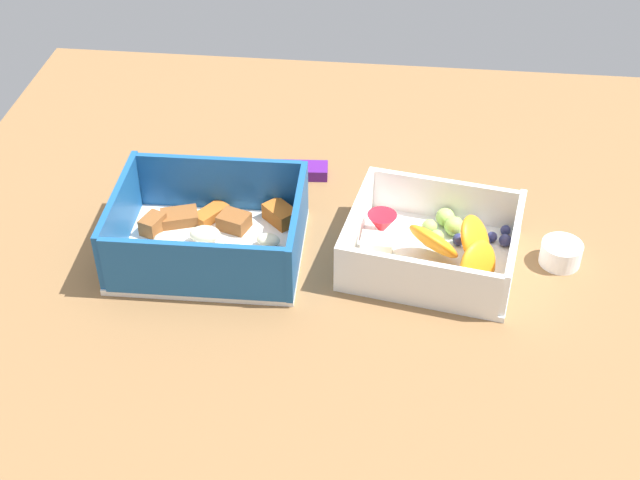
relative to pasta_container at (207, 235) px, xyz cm
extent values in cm
cube|color=brown|center=(11.01, 0.02, -3.01)|extent=(80.00, 80.00, 2.00)
cube|color=white|center=(0.18, -0.09, -1.71)|extent=(17.52, 14.19, 0.60)
cube|color=#19518C|center=(-8.12, -0.28, 1.46)|extent=(0.91, 13.81, 5.73)
cube|color=#19518C|center=(8.49, 0.09, 1.46)|extent=(0.91, 13.81, 5.73)
cube|color=#19518C|center=(0.04, 6.51, 1.46)|extent=(16.02, 0.96, 5.73)
cube|color=#19518C|center=(0.33, -6.69, 1.46)|extent=(16.02, 0.96, 5.73)
ellipsoid|color=beige|center=(-6.23, -4.94, -0.45)|extent=(2.86, 3.26, 1.36)
ellipsoid|color=beige|center=(-0.81, -4.79, -0.51)|extent=(2.68, 1.97, 1.28)
ellipsoid|color=beige|center=(-3.24, -4.49, -0.59)|extent=(2.83, 2.72, 1.16)
ellipsoid|color=beige|center=(2.32, -0.99, -0.67)|extent=(2.25, 2.53, 1.05)
ellipsoid|color=beige|center=(1.40, -4.77, -0.63)|extent=(2.51, 2.72, 1.11)
ellipsoid|color=beige|center=(-0.39, 0.63, -0.38)|extent=(3.04, 2.21, 1.46)
ellipsoid|color=beige|center=(-4.14, -0.45, -0.69)|extent=(2.49, 2.25, 1.02)
ellipsoid|color=beige|center=(5.02, -1.82, -0.63)|extent=(2.55, 2.69, 1.10)
ellipsoid|color=beige|center=(5.61, 0.71, -0.62)|extent=(2.48, 1.93, 1.12)
ellipsoid|color=beige|center=(-6.08, -2.44, -0.40)|extent=(2.34, 3.09, 1.43)
cube|color=brown|center=(1.88, 3.23, -0.64)|extent=(3.36, 3.03, 1.52)
cube|color=brown|center=(-5.75, 1.86, -0.58)|extent=(2.41, 2.86, 1.64)
cube|color=#AD5B1E|center=(6.14, 4.74, -0.58)|extent=(3.78, 3.76, 1.64)
cube|color=#AD5B1E|center=(-0.67, 4.53, -0.90)|extent=(3.38, 3.89, 1.00)
cube|color=brown|center=(-3.57, 3.58, -0.85)|extent=(4.10, 3.38, 1.11)
cube|color=#387A33|center=(2.61, -3.75, -1.31)|extent=(0.60, 0.40, 0.20)
cube|color=#387A33|center=(-2.07, -2.50, -1.31)|extent=(0.60, 0.40, 0.20)
cube|color=#387A33|center=(0.25, -2.19, -1.31)|extent=(0.60, 0.40, 0.20)
cube|color=white|center=(20.81, 1.01, -1.71)|extent=(17.21, 15.60, 0.60)
cube|color=white|center=(13.63, 2.26, 0.74)|extent=(2.85, 13.10, 4.30)
cube|color=white|center=(27.99, -0.24, 0.74)|extent=(2.85, 13.10, 4.30)
cube|color=white|center=(21.89, 7.21, 0.74)|extent=(13.87, 2.98, 4.30)
cube|color=white|center=(19.73, -5.19, 0.74)|extent=(13.87, 2.98, 4.30)
ellipsoid|color=orange|center=(24.66, -3.45, 1.23)|extent=(5.23, 5.61, 5.07)
ellipsoid|color=orange|center=(20.85, -0.21, 1.07)|extent=(6.80, 6.73, 4.75)
ellipsoid|color=orange|center=(24.60, 0.59, 1.08)|extent=(4.88, 5.60, 4.77)
cube|color=#F4EACC|center=(15.73, 0.87, -0.52)|extent=(3.03, 2.32, 1.76)
cube|color=#F4EACC|center=(17.73, -2.71, -0.62)|extent=(2.77, 3.15, 1.58)
sphere|color=#9ECC60|center=(22.04, 5.91, -0.49)|extent=(1.82, 1.82, 1.82)
sphere|color=#9ECC60|center=(20.56, 4.37, -0.65)|extent=(1.52, 1.52, 1.52)
sphere|color=#9ECC60|center=(22.89, 4.53, -0.46)|extent=(1.89, 1.89, 1.89)
sphere|color=#9ECC60|center=(21.25, 2.93, -0.68)|extent=(1.45, 1.45, 1.45)
cone|color=red|center=(16.03, 3.82, -0.28)|extent=(2.82, 2.82, 2.26)
sphere|color=navy|center=(23.34, 2.95, -0.81)|extent=(1.20, 1.20, 1.20)
sphere|color=navy|center=(24.57, 5.22, -0.88)|extent=(1.04, 1.04, 1.04)
sphere|color=navy|center=(26.47, 3.84, -0.91)|extent=(1.00, 1.00, 1.00)
sphere|color=navy|center=(27.67, 3.31, -0.82)|extent=(1.18, 1.18, 1.18)
sphere|color=navy|center=(25.74, 2.93, -0.87)|extent=(1.08, 1.08, 1.08)
sphere|color=navy|center=(27.81, 5.01, -0.91)|extent=(0.99, 0.99, 0.99)
cube|color=#51197A|center=(6.34, 13.67, -1.41)|extent=(7.16, 2.92, 1.20)
cylinder|color=white|center=(32.69, 2.04, -0.91)|extent=(3.79, 3.79, 2.18)
camera|label=1|loc=(17.42, -62.81, 50.34)|focal=49.40mm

